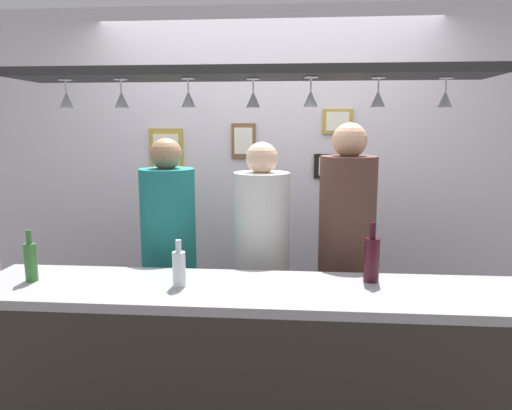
% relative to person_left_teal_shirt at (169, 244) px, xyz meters
% --- Properties ---
extents(back_wall, '(4.40, 0.06, 2.60)m').
position_rel_person_left_teal_shirt_xyz_m(back_wall, '(0.57, 0.79, 0.30)').
color(back_wall, silver).
rests_on(back_wall, ground_plane).
extents(bar_counter, '(2.70, 0.55, 0.96)m').
position_rel_person_left_teal_shirt_xyz_m(bar_counter, '(0.57, -0.81, -0.34)').
color(bar_counter, '#99999E').
rests_on(bar_counter, ground_plane).
extents(overhead_glass_rack, '(2.20, 0.36, 0.04)m').
position_rel_person_left_teal_shirt_xyz_m(overhead_glass_rack, '(0.57, -0.61, 0.97)').
color(overhead_glass_rack, black).
extents(hanging_wineglass_far_left, '(0.07, 0.07, 0.13)m').
position_rel_person_left_teal_shirt_xyz_m(hanging_wineglass_far_left, '(-0.30, -0.63, 0.86)').
color(hanging_wineglass_far_left, silver).
rests_on(hanging_wineglass_far_left, overhead_glass_rack).
extents(hanging_wineglass_left, '(0.07, 0.07, 0.13)m').
position_rel_person_left_teal_shirt_xyz_m(hanging_wineglass_left, '(-0.03, -0.63, 0.86)').
color(hanging_wineglass_left, silver).
rests_on(hanging_wineglass_left, overhead_glass_rack).
extents(hanging_wineglass_center_left, '(0.07, 0.07, 0.13)m').
position_rel_person_left_teal_shirt_xyz_m(hanging_wineglass_center_left, '(0.29, -0.64, 0.86)').
color(hanging_wineglass_center_left, silver).
rests_on(hanging_wineglass_center_left, overhead_glass_rack).
extents(hanging_wineglass_center, '(0.07, 0.07, 0.13)m').
position_rel_person_left_teal_shirt_xyz_m(hanging_wineglass_center, '(0.59, -0.60, 0.86)').
color(hanging_wineglass_center, silver).
rests_on(hanging_wineglass_center, overhead_glass_rack).
extents(hanging_wineglass_center_right, '(0.07, 0.07, 0.13)m').
position_rel_person_left_teal_shirt_xyz_m(hanging_wineglass_center_right, '(0.85, -0.65, 0.86)').
color(hanging_wineglass_center_right, silver).
rests_on(hanging_wineglass_center_right, overhead_glass_rack).
extents(hanging_wineglass_right, '(0.07, 0.07, 0.13)m').
position_rel_person_left_teal_shirt_xyz_m(hanging_wineglass_right, '(1.15, -0.60, 0.86)').
color(hanging_wineglass_right, silver).
rests_on(hanging_wineglass_right, overhead_glass_rack).
extents(hanging_wineglass_far_right, '(0.07, 0.07, 0.13)m').
position_rel_person_left_teal_shirt_xyz_m(hanging_wineglass_far_right, '(1.47, -0.56, 0.86)').
color(hanging_wineglass_far_right, silver).
rests_on(hanging_wineglass_far_right, overhead_glass_rack).
extents(person_left_teal_shirt, '(0.34, 0.34, 1.66)m').
position_rel_person_left_teal_shirt_xyz_m(person_left_teal_shirt, '(0.00, 0.00, 0.00)').
color(person_left_teal_shirt, '#2D334C').
rests_on(person_left_teal_shirt, ground_plane).
extents(person_middle_white_patterned_shirt, '(0.34, 0.34, 1.64)m').
position_rel_person_left_teal_shirt_xyz_m(person_middle_white_patterned_shirt, '(0.58, -0.00, -0.01)').
color(person_middle_white_patterned_shirt, '#2D334C').
rests_on(person_middle_white_patterned_shirt, ground_plane).
extents(person_right_brown_shirt, '(0.34, 0.34, 1.75)m').
position_rel_person_left_teal_shirt_xyz_m(person_right_brown_shirt, '(1.10, -0.00, 0.06)').
color(person_right_brown_shirt, '#2D334C').
rests_on(person_right_brown_shirt, ground_plane).
extents(bottle_wine_dark_red, '(0.08, 0.08, 0.30)m').
position_rel_person_left_teal_shirt_xyz_m(bottle_wine_dark_red, '(1.17, -0.52, 0.08)').
color(bottle_wine_dark_red, '#380F19').
rests_on(bottle_wine_dark_red, bar_counter).
extents(bottle_beer_green_import, '(0.06, 0.06, 0.26)m').
position_rel_person_left_teal_shirt_xyz_m(bottle_beer_green_import, '(-0.53, -0.65, 0.07)').
color(bottle_beer_green_import, '#336B2D').
rests_on(bottle_beer_green_import, bar_counter).
extents(bottle_soda_clear, '(0.06, 0.06, 0.23)m').
position_rel_person_left_teal_shirt_xyz_m(bottle_soda_clear, '(0.23, -0.67, 0.06)').
color(bottle_soda_clear, silver).
rests_on(bottle_soda_clear, bar_counter).
extents(picture_frame_lower_pair, '(0.30, 0.02, 0.18)m').
position_rel_person_left_teal_shirt_xyz_m(picture_frame_lower_pair, '(1.07, 0.75, 0.43)').
color(picture_frame_lower_pair, black).
rests_on(picture_frame_lower_pair, back_wall).
extents(picture_frame_upper_small, '(0.22, 0.02, 0.18)m').
position_rel_person_left_teal_shirt_xyz_m(picture_frame_upper_small, '(1.09, 0.75, 0.76)').
color(picture_frame_upper_small, '#B29338').
rests_on(picture_frame_upper_small, back_wall).
extents(picture_frame_caricature, '(0.26, 0.02, 0.34)m').
position_rel_person_left_teal_shirt_xyz_m(picture_frame_caricature, '(-0.20, 0.75, 0.54)').
color(picture_frame_caricature, '#B29338').
rests_on(picture_frame_caricature, back_wall).
extents(picture_frame_crest, '(0.18, 0.02, 0.26)m').
position_rel_person_left_teal_shirt_xyz_m(picture_frame_crest, '(0.39, 0.75, 0.62)').
color(picture_frame_crest, brown).
rests_on(picture_frame_crest, back_wall).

